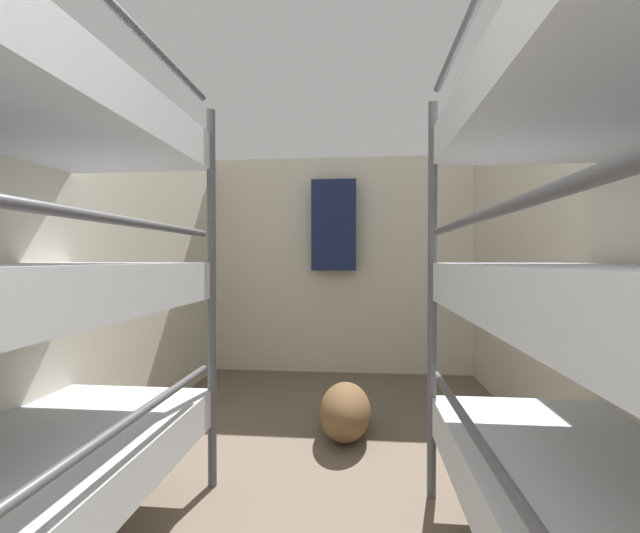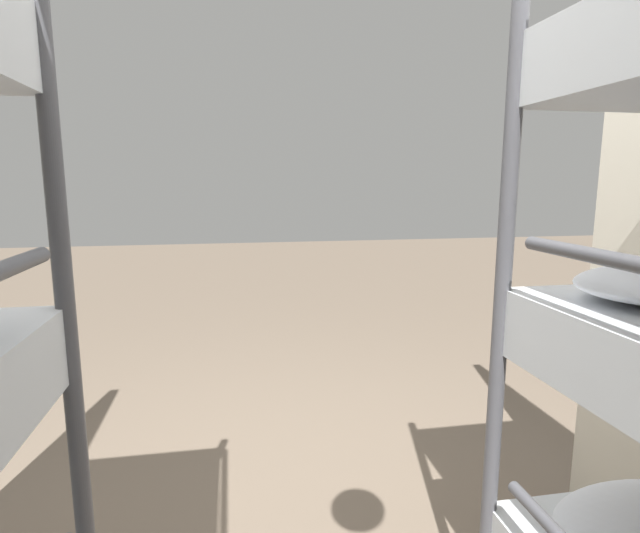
{
  "view_description": "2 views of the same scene",
  "coord_description": "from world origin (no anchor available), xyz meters",
  "views": [
    {
      "loc": [
        0.21,
        0.22,
        1.16
      ],
      "look_at": [
        -0.05,
        2.88,
        1.12
      ],
      "focal_mm": 24.0,
      "sensor_mm": 36.0,
      "label": 1
    },
    {
      "loc": [
        0.17,
        1.78,
        1.44
      ],
      "look_at": [
        -0.1,
        0.3,
        1.18
      ],
      "focal_mm": 28.0,
      "sensor_mm": 36.0,
      "label": 2
    }
  ],
  "objects": []
}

